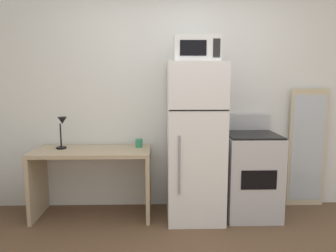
{
  "coord_description": "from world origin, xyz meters",
  "views": [
    {
      "loc": [
        -0.24,
        -2.1,
        1.51
      ],
      "look_at": [
        -0.15,
        1.1,
        1.04
      ],
      "focal_mm": 34.55,
      "sensor_mm": 36.0,
      "label": 1
    }
  ],
  "objects_px": {
    "coffee_mug": "(139,143)",
    "oven_range": "(250,174)",
    "desk": "(93,169)",
    "microwave": "(196,49)",
    "desk_lamp": "(62,127)",
    "refrigerator": "(195,142)",
    "leaning_mirror": "(307,148)"
  },
  "relations": [
    {
      "from": "coffee_mug",
      "to": "oven_range",
      "type": "relative_size",
      "value": 0.09
    },
    {
      "from": "desk",
      "to": "microwave",
      "type": "xyz_separation_m",
      "value": [
        1.12,
        -0.07,
        1.28
      ]
    },
    {
      "from": "desk_lamp",
      "to": "refrigerator",
      "type": "bearing_deg",
      "value": -3.65
    },
    {
      "from": "microwave",
      "to": "leaning_mirror",
      "type": "bearing_deg",
      "value": 12.59
    },
    {
      "from": "oven_range",
      "to": "leaning_mirror",
      "type": "height_order",
      "value": "leaning_mirror"
    },
    {
      "from": "desk_lamp",
      "to": "leaning_mirror",
      "type": "bearing_deg",
      "value": 3.9
    },
    {
      "from": "microwave",
      "to": "oven_range",
      "type": "distance_m",
      "value": 1.48
    },
    {
      "from": "coffee_mug",
      "to": "oven_range",
      "type": "xyz_separation_m",
      "value": [
        1.24,
        -0.13,
        -0.33
      ]
    },
    {
      "from": "desk",
      "to": "oven_range",
      "type": "distance_m",
      "value": 1.74
    },
    {
      "from": "microwave",
      "to": "leaning_mirror",
      "type": "height_order",
      "value": "microwave"
    },
    {
      "from": "refrigerator",
      "to": "oven_range",
      "type": "relative_size",
      "value": 1.53
    },
    {
      "from": "desk_lamp",
      "to": "microwave",
      "type": "xyz_separation_m",
      "value": [
        1.44,
        -0.11,
        0.82
      ]
    },
    {
      "from": "oven_range",
      "to": "desk_lamp",
      "type": "bearing_deg",
      "value": 178.23
    },
    {
      "from": "desk_lamp",
      "to": "oven_range",
      "type": "height_order",
      "value": "desk_lamp"
    },
    {
      "from": "desk",
      "to": "microwave",
      "type": "bearing_deg",
      "value": -3.4
    },
    {
      "from": "desk",
      "to": "desk_lamp",
      "type": "relative_size",
      "value": 3.57
    },
    {
      "from": "desk_lamp",
      "to": "refrigerator",
      "type": "height_order",
      "value": "refrigerator"
    },
    {
      "from": "desk",
      "to": "refrigerator",
      "type": "height_order",
      "value": "refrigerator"
    },
    {
      "from": "coffee_mug",
      "to": "microwave",
      "type": "bearing_deg",
      "value": -16.31
    },
    {
      "from": "microwave",
      "to": "leaning_mirror",
      "type": "xyz_separation_m",
      "value": [
        1.36,
        0.3,
        -1.11
      ]
    },
    {
      "from": "desk_lamp",
      "to": "microwave",
      "type": "bearing_deg",
      "value": -4.49
    },
    {
      "from": "microwave",
      "to": "desk",
      "type": "bearing_deg",
      "value": 176.6
    },
    {
      "from": "desk_lamp",
      "to": "refrigerator",
      "type": "relative_size",
      "value": 0.21
    },
    {
      "from": "coffee_mug",
      "to": "refrigerator",
      "type": "xyz_separation_m",
      "value": [
        0.61,
        -0.16,
        0.04
      ]
    },
    {
      "from": "microwave",
      "to": "refrigerator",
      "type": "bearing_deg",
      "value": 90.31
    },
    {
      "from": "oven_range",
      "to": "leaning_mirror",
      "type": "xyz_separation_m",
      "value": [
        0.74,
        0.26,
        0.23
      ]
    },
    {
      "from": "coffee_mug",
      "to": "microwave",
      "type": "height_order",
      "value": "microwave"
    },
    {
      "from": "oven_range",
      "to": "desk",
      "type": "bearing_deg",
      "value": 179.45
    },
    {
      "from": "leaning_mirror",
      "to": "desk_lamp",
      "type": "bearing_deg",
      "value": -176.1
    },
    {
      "from": "desk",
      "to": "desk_lamp",
      "type": "bearing_deg",
      "value": 171.81
    },
    {
      "from": "refrigerator",
      "to": "microwave",
      "type": "xyz_separation_m",
      "value": [
        0.0,
        -0.02,
        0.97
      ]
    },
    {
      "from": "desk_lamp",
      "to": "coffee_mug",
      "type": "height_order",
      "value": "desk_lamp"
    }
  ]
}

